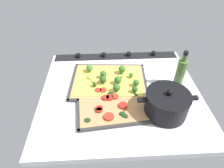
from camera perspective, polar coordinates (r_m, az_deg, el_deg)
name	(u,v)px	position (r cm, az deg, el deg)	size (l,w,h in cm)	color
ground_plane	(121,93)	(97.29, 2.55, -2.71)	(78.01, 70.51, 3.00)	silver
stove_control_panel	(116,56)	(121.15, 1.23, 8.34)	(74.89, 7.00, 2.60)	black
baking_tray_front	(109,82)	(100.93, -0.93, 0.63)	(40.60, 32.00, 1.30)	#33302D
broccoli_pizza	(110,80)	(99.75, -0.72, 1.21)	(38.05, 29.45, 5.97)	tan
baking_tray_back	(113,105)	(89.05, 0.24, -6.09)	(35.00, 29.16, 1.30)	#33302D
veggie_pizza_back	(112,103)	(88.49, 0.06, -5.79)	(32.39, 26.55, 1.90)	tan
cooking_pot	(167,103)	(85.71, 15.85, -5.57)	(25.57, 18.73, 13.18)	black
oil_bottle	(180,72)	(100.60, 19.59, 3.31)	(4.55, 4.55, 19.73)	#476B2D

